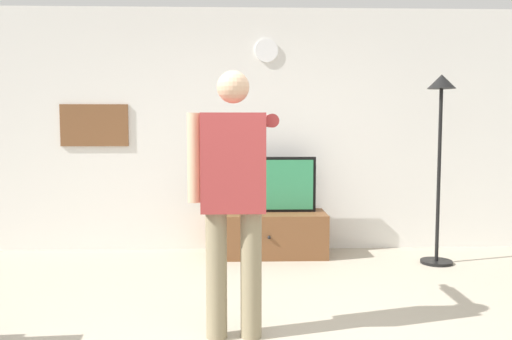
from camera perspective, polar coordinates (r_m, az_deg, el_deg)
The scene contains 7 objects.
back_wall at distance 6.02m, azimuth -1.24°, elevation 4.27°, with size 6.40×0.10×2.70m, color silver.
tv_stand at distance 5.80m, azimuth 1.25°, elevation -6.86°, with size 1.26×0.58×0.47m.
television at distance 5.76m, azimuth 1.23°, elevation -1.56°, with size 1.05×0.07×0.60m.
wall_clock at distance 6.02m, azimuth 1.13°, elevation 12.67°, with size 0.25×0.25×0.03m, color white.
framed_picture at distance 6.17m, azimuth -16.92°, elevation 4.61°, with size 0.75×0.04×0.46m, color brown.
floor_lamp at distance 5.65m, azimuth 19.13°, elevation 4.14°, with size 0.32×0.32×1.91m.
person_standing_nearer_lamp at distance 3.48m, azimuth -2.42°, elevation -1.96°, with size 0.60×0.78×1.76m.
Camera 1 is at (-0.07, -3.07, 1.42)m, focal length 37.34 mm.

